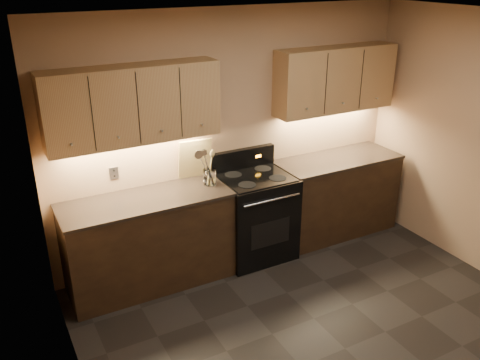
% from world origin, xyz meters
% --- Properties ---
extents(floor, '(4.00, 4.00, 0.00)m').
position_xyz_m(floor, '(0.00, 0.00, 0.00)').
color(floor, black).
rests_on(floor, ground).
extents(ceiling, '(4.00, 4.00, 0.00)m').
position_xyz_m(ceiling, '(0.00, 0.00, 2.60)').
color(ceiling, silver).
rests_on(ceiling, wall_back).
extents(wall_back, '(4.00, 0.04, 2.60)m').
position_xyz_m(wall_back, '(0.00, 2.00, 1.30)').
color(wall_back, tan).
rests_on(wall_back, ground).
extents(wall_left, '(0.04, 4.00, 2.60)m').
position_xyz_m(wall_left, '(-2.00, 0.00, 1.30)').
color(wall_left, tan).
rests_on(wall_left, ground).
extents(counter_left, '(1.62, 0.62, 0.93)m').
position_xyz_m(counter_left, '(-1.10, 1.70, 0.47)').
color(counter_left, black).
rests_on(counter_left, ground).
extents(counter_right, '(1.46, 0.62, 0.93)m').
position_xyz_m(counter_right, '(1.18, 1.70, 0.47)').
color(counter_right, black).
rests_on(counter_right, ground).
extents(stove, '(0.76, 0.68, 1.14)m').
position_xyz_m(stove, '(0.08, 1.68, 0.48)').
color(stove, black).
rests_on(stove, ground).
extents(upper_cab_left, '(1.60, 0.30, 0.70)m').
position_xyz_m(upper_cab_left, '(-1.10, 1.85, 1.80)').
color(upper_cab_left, tan).
rests_on(upper_cab_left, wall_back).
extents(upper_cab_right, '(1.44, 0.30, 0.70)m').
position_xyz_m(upper_cab_right, '(1.18, 1.85, 1.80)').
color(upper_cab_right, tan).
rests_on(upper_cab_right, wall_back).
extents(outlet_plate, '(0.08, 0.01, 0.12)m').
position_xyz_m(outlet_plate, '(-1.30, 1.99, 1.12)').
color(outlet_plate, '#B2B5BA').
rests_on(outlet_plate, wall_back).
extents(utensil_crock, '(0.14, 0.14, 0.16)m').
position_xyz_m(utensil_crock, '(-0.42, 1.72, 1.00)').
color(utensil_crock, white).
rests_on(utensil_crock, counter_left).
extents(cutting_board, '(0.35, 0.14, 0.42)m').
position_xyz_m(cutting_board, '(-0.48, 1.94, 1.14)').
color(cutting_board, tan).
rests_on(cutting_board, counter_left).
extents(wooden_spoon, '(0.16, 0.14, 0.34)m').
position_xyz_m(wooden_spoon, '(-0.44, 1.71, 1.11)').
color(wooden_spoon, tan).
rests_on(wooden_spoon, utensil_crock).
extents(black_turner, '(0.16, 0.19, 0.37)m').
position_xyz_m(black_turner, '(-0.40, 1.70, 1.13)').
color(black_turner, black).
rests_on(black_turner, utensil_crock).
extents(steel_spatula, '(0.16, 0.14, 0.37)m').
position_xyz_m(steel_spatula, '(-0.40, 1.72, 1.12)').
color(steel_spatula, silver).
rests_on(steel_spatula, utensil_crock).
extents(steel_skimmer, '(0.23, 0.12, 0.37)m').
position_xyz_m(steel_skimmer, '(-0.40, 1.70, 1.13)').
color(steel_skimmer, silver).
rests_on(steel_skimmer, utensil_crock).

